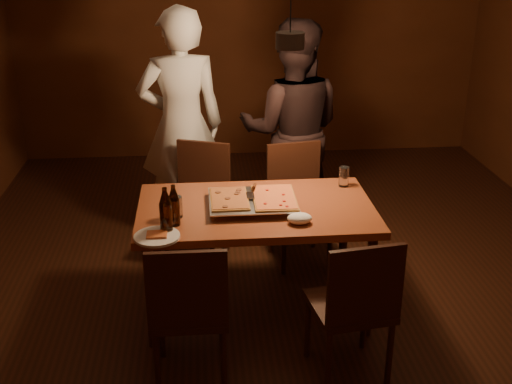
{
  "coord_description": "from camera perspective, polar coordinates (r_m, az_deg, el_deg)",
  "views": [
    {
      "loc": [
        -0.57,
        -3.96,
        2.39
      ],
      "look_at": [
        -0.23,
        -0.24,
        0.85
      ],
      "focal_mm": 45.0,
      "sensor_mm": 36.0,
      "label": 1
    }
  ],
  "objects": [
    {
      "name": "room_shell",
      "position": [
        4.12,
        2.95,
        8.49
      ],
      "size": [
        6.0,
        6.0,
        6.0
      ],
      "color": "#33170E",
      "rests_on": "ground"
    },
    {
      "name": "dining_table",
      "position": [
        4.11,
        0.0,
        -2.24
      ],
      "size": [
        1.5,
        0.9,
        0.75
      ],
      "color": "#964626",
      "rests_on": "floor"
    },
    {
      "name": "chair_far_left",
      "position": [
        4.91,
        -5.02,
        0.14
      ],
      "size": [
        0.54,
        0.54,
        0.49
      ],
      "rotation": [
        0.0,
        0.0,
        2.79
      ],
      "color": "#38190F",
      "rests_on": "floor"
    },
    {
      "name": "chair_far_right",
      "position": [
        4.87,
        3.67,
        0.02
      ],
      "size": [
        0.48,
        0.48,
        0.49
      ],
      "rotation": [
        0.0,
        0.0,
        3.31
      ],
      "color": "#38190F",
      "rests_on": "floor"
    },
    {
      "name": "chair_near_left",
      "position": [
        3.5,
        -6.01,
        -9.69
      ],
      "size": [
        0.42,
        0.42,
        0.49
      ],
      "rotation": [
        0.0,
        0.0,
        -0.01
      ],
      "color": "#38190F",
      "rests_on": "floor"
    },
    {
      "name": "chair_near_right",
      "position": [
        3.56,
        8.9,
        -9.27
      ],
      "size": [
        0.48,
        0.48,
        0.49
      ],
      "rotation": [
        0.0,
        0.0,
        0.15
      ],
      "color": "#38190F",
      "rests_on": "floor"
    },
    {
      "name": "pizza_tray",
      "position": [
        4.07,
        -0.32,
        -0.97
      ],
      "size": [
        0.56,
        0.46,
        0.05
      ],
      "primitive_type": "cube",
      "rotation": [
        0.0,
        0.0,
        -0.02
      ],
      "color": "silver",
      "rests_on": "dining_table"
    },
    {
      "name": "pizza_meat",
      "position": [
        4.06,
        -2.4,
        -0.58
      ],
      "size": [
        0.24,
        0.38,
        0.02
      ],
      "primitive_type": "cube",
      "rotation": [
        0.0,
        0.0,
        0.01
      ],
      "color": "maroon",
      "rests_on": "pizza_tray"
    },
    {
      "name": "pizza_cheese",
      "position": [
        4.07,
        1.64,
        -0.48
      ],
      "size": [
        0.28,
        0.43,
        0.02
      ],
      "primitive_type": "cube",
      "rotation": [
        0.0,
        0.0,
        -0.02
      ],
      "color": "gold",
      "rests_on": "pizza_tray"
    },
    {
      "name": "spatula",
      "position": [
        4.09,
        -0.3,
        -0.29
      ],
      "size": [
        0.13,
        0.25,
        0.04
      ],
      "primitive_type": null,
      "rotation": [
        0.0,
        0.0,
        -0.17
      ],
      "color": "silver",
      "rests_on": "pizza_tray"
    },
    {
      "name": "beer_bottle_a",
      "position": [
        3.72,
        -8.04,
        -1.62
      ],
      "size": [
        0.07,
        0.07,
        0.28
      ],
      "color": "black",
      "rests_on": "dining_table"
    },
    {
      "name": "beer_bottle_b",
      "position": [
        3.81,
        -7.3,
        -1.18
      ],
      "size": [
        0.07,
        0.07,
        0.25
      ],
      "color": "black",
      "rests_on": "dining_table"
    },
    {
      "name": "water_glass_left",
      "position": [
        3.94,
        -7.18,
        -1.33
      ],
      "size": [
        0.08,
        0.08,
        0.13
      ],
      "primitive_type": "cylinder",
      "color": "silver",
      "rests_on": "dining_table"
    },
    {
      "name": "water_glass_right",
      "position": [
        4.42,
        7.82,
        1.36
      ],
      "size": [
        0.07,
        0.07,
        0.14
      ],
      "primitive_type": "cylinder",
      "color": "silver",
      "rests_on": "dining_table"
    },
    {
      "name": "plate_slice",
      "position": [
        3.71,
        -8.8,
        -3.92
      ],
      "size": [
        0.26,
        0.26,
        0.03
      ],
      "color": "white",
      "rests_on": "dining_table"
    },
    {
      "name": "napkin",
      "position": [
        3.85,
        3.9,
        -2.36
      ],
      "size": [
        0.15,
        0.12,
        0.06
      ],
      "primitive_type": "ellipsoid",
      "color": "white",
      "rests_on": "dining_table"
    },
    {
      "name": "diner_white",
      "position": [
        5.16,
        -6.65,
        5.88
      ],
      "size": [
        0.74,
        0.54,
        1.87
      ],
      "primitive_type": "imported",
      "rotation": [
        0.0,
        0.0,
        3.28
      ],
      "color": "silver",
      "rests_on": "floor"
    },
    {
      "name": "diner_dark",
      "position": [
        5.17,
        3.21,
        5.44
      ],
      "size": [
        0.96,
        0.81,
        1.77
      ],
      "primitive_type": "imported",
      "rotation": [
        0.0,
        0.0,
        2.97
      ],
      "color": "black",
      "rests_on": "floor"
    },
    {
      "name": "pendant_lamp",
      "position": [
        4.05,
        3.05,
        13.44
      ],
      "size": [
        0.18,
        0.18,
        1.1
      ],
      "color": "black",
      "rests_on": "ceiling"
    }
  ]
}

